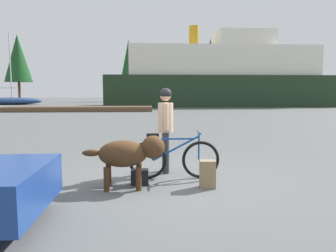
{
  "coord_description": "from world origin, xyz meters",
  "views": [
    {
      "loc": [
        -0.32,
        -6.19,
        1.73
      ],
      "look_at": [
        0.2,
        2.08,
        0.83
      ],
      "focal_mm": 35.06,
      "sensor_mm": 36.0,
      "label": 1
    }
  ],
  "objects": [
    {
      "name": "sailboat_moored",
      "position": [
        -17.13,
        35.86,
        0.51
      ],
      "size": [
        7.31,
        2.05,
        8.9
      ],
      "color": "navy",
      "rests_on": "ground_plane"
    },
    {
      "name": "dog",
      "position": [
        -0.64,
        -0.47,
        0.63
      ],
      "size": [
        1.45,
        0.55,
        0.94
      ],
      "color": "#472D19",
      "rests_on": "ground_plane"
    },
    {
      "name": "pine_tree_mid_back",
      "position": [
        3.61,
        55.28,
        6.53
      ],
      "size": [
        3.04,
        3.04,
        9.81
      ],
      "color": "#4C331E",
      "rests_on": "ground_plane"
    },
    {
      "name": "pine_tree_far_right",
      "position": [
        9.87,
        46.9,
        6.18
      ],
      "size": [
        3.47,
        3.47,
        10.04
      ],
      "color": "#4C331E",
      "rests_on": "ground_plane"
    },
    {
      "name": "pine_tree_far_left",
      "position": [
        -20.31,
        46.78,
        6.72
      ],
      "size": [
        4.17,
        4.17,
        10.37
      ],
      "color": "#4C331E",
      "rests_on": "ground_plane"
    },
    {
      "name": "pine_tree_center",
      "position": [
        -3.27,
        47.66,
        5.91
      ],
      "size": [
        3.17,
        3.17,
        9.84
      ],
      "color": "#4C331E",
      "rests_on": "ground_plane"
    },
    {
      "name": "ferry_boat",
      "position": [
        8.12,
        31.22,
        3.17
      ],
      "size": [
        25.52,
        8.19,
        8.95
      ],
      "color": "#1E331E",
      "rests_on": "ground_plane"
    },
    {
      "name": "person_cyclist",
      "position": [
        0.06,
        0.65,
        1.09
      ],
      "size": [
        0.32,
        0.53,
        1.79
      ],
      "color": "#333338",
      "rests_on": "ground_plane"
    },
    {
      "name": "backpack",
      "position": [
        0.74,
        -0.54,
        0.25
      ],
      "size": [
        0.3,
        0.22,
        0.49
      ],
      "primitive_type": "cube",
      "rotation": [
        0.0,
        0.0,
        -0.08
      ],
      "color": "#8C7251",
      "rests_on": "ground_plane"
    },
    {
      "name": "ground_plane",
      "position": [
        0.0,
        0.0,
        0.0
      ],
      "size": [
        160.0,
        160.0,
        0.0
      ],
      "primitive_type": "plane",
      "color": "#595B5B"
    },
    {
      "name": "handbag_pannier",
      "position": [
        -0.47,
        -0.26,
        0.14
      ],
      "size": [
        0.32,
        0.18,
        0.28
      ],
      "primitive_type": "cube",
      "rotation": [
        0.0,
        0.0,
        0.01
      ],
      "color": "black",
      "rests_on": "ground_plane"
    },
    {
      "name": "bicycle",
      "position": [
        0.19,
        0.11,
        0.4
      ],
      "size": [
        1.79,
        0.44,
        0.93
      ],
      "color": "black",
      "rests_on": "ground_plane"
    },
    {
      "name": "dock_pier",
      "position": [
        -6.03,
        21.84,
        0.2
      ],
      "size": [
        12.21,
        2.3,
        0.4
      ],
      "primitive_type": "cube",
      "color": "brown",
      "rests_on": "ground_plane"
    }
  ]
}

